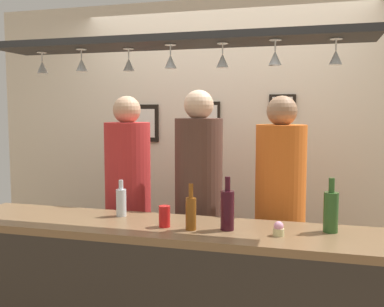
{
  "coord_description": "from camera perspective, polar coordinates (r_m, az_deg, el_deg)",
  "views": [
    {
      "loc": [
        0.8,
        -2.75,
        1.64
      ],
      "look_at": [
        0.0,
        0.1,
        1.35
      ],
      "focal_mm": 41.52,
      "sensor_mm": 36.0,
      "label": 1
    }
  ],
  "objects": [
    {
      "name": "bottle_champagne_green",
      "position": [
        2.55,
        17.41,
        -7.04
      ],
      "size": [
        0.08,
        0.08,
        0.3
      ],
      "color": "#2D5623",
      "rests_on": "bar_counter"
    },
    {
      "name": "bar_counter",
      "position": [
        2.57,
        -3.77,
        -16.73
      ],
      "size": [
        2.7,
        0.55,
        0.97
      ],
      "color": "brown",
      "rests_on": "ground_plane"
    },
    {
      "name": "bottle_soda_clear",
      "position": [
        2.84,
        -9.08,
        -6.12
      ],
      "size": [
        0.06,
        0.06,
        0.23
      ],
      "color": "silver",
      "rests_on": "bar_counter"
    },
    {
      "name": "person_right_orange_shirt",
      "position": [
        3.09,
        11.26,
        -5.52
      ],
      "size": [
        0.34,
        0.34,
        1.74
      ],
      "color": "#2D334C",
      "rests_on": "ground_plane"
    },
    {
      "name": "hanging_wineglass_center_left",
      "position": [
        2.73,
        -8.12,
        11.33
      ],
      "size": [
        0.07,
        0.07,
        0.13
      ],
      "color": "silver",
      "rests_on": "overhead_glass_rack"
    },
    {
      "name": "back_wall",
      "position": [
        3.94,
        3.92,
        0.64
      ],
      "size": [
        4.4,
        0.06,
        2.6
      ],
      "primitive_type": "cube",
      "color": "beige",
      "rests_on": "ground_plane"
    },
    {
      "name": "cupcake",
      "position": [
        2.43,
        11.06,
        -9.51
      ],
      "size": [
        0.06,
        0.06,
        0.08
      ],
      "color": "beige",
      "rests_on": "bar_counter"
    },
    {
      "name": "hanging_wineglass_far_left",
      "position": [
        3.02,
        -18.67,
        10.53
      ],
      "size": [
        0.07,
        0.07,
        0.13
      ],
      "color": "silver",
      "rests_on": "overhead_glass_rack"
    },
    {
      "name": "person_middle_brown_shirt",
      "position": [
        3.18,
        0.87,
        -4.56
      ],
      "size": [
        0.34,
        0.34,
        1.78
      ],
      "color": "#2D334C",
      "rests_on": "ground_plane"
    },
    {
      "name": "hanging_wineglass_far_right",
      "position": [
        2.45,
        17.97,
        11.78
      ],
      "size": [
        0.07,
        0.07,
        0.13
      ],
      "color": "silver",
      "rests_on": "overhead_glass_rack"
    },
    {
      "name": "person_left_red_shirt",
      "position": [
        3.36,
        -8.23,
        -4.49
      ],
      "size": [
        0.34,
        0.34,
        1.74
      ],
      "color": "#2D334C",
      "rests_on": "ground_plane"
    },
    {
      "name": "bottle_wine_dark_red",
      "position": [
        2.49,
        4.57,
        -7.13
      ],
      "size": [
        0.08,
        0.08,
        0.3
      ],
      "color": "#380F19",
      "rests_on": "bar_counter"
    },
    {
      "name": "overhead_glass_rack",
      "position": [
        2.6,
        -2.45,
        14.14
      ],
      "size": [
        2.2,
        0.36,
        0.04
      ],
      "primitive_type": "cube",
      "color": "black"
    },
    {
      "name": "hanging_wineglass_left",
      "position": [
        2.8,
        -13.99,
        11.07
      ],
      "size": [
        0.07,
        0.07,
        0.13
      ],
      "color": "silver",
      "rests_on": "overhead_glass_rack"
    },
    {
      "name": "drink_can",
      "position": [
        2.56,
        -3.56,
        -8.06
      ],
      "size": [
        0.07,
        0.07,
        0.12
      ],
      "primitive_type": "cylinder",
      "color": "red",
      "rests_on": "bar_counter"
    },
    {
      "name": "picture_frame_caricature",
      "position": [
        4.1,
        -6.08,
        3.89
      ],
      "size": [
        0.26,
        0.02,
        0.34
      ],
      "color": "black",
      "rests_on": "back_wall"
    },
    {
      "name": "hanging_wineglass_center",
      "position": [
        2.54,
        -2.71,
        11.81
      ],
      "size": [
        0.07,
        0.07,
        0.13
      ],
      "color": "silver",
      "rests_on": "overhead_glass_rack"
    },
    {
      "name": "picture_frame_lower_pair",
      "position": [
        3.82,
        10.94,
        2.28
      ],
      "size": [
        0.3,
        0.02,
        0.18
      ],
      "color": "#B29338",
      "rests_on": "back_wall"
    },
    {
      "name": "hanging_wineglass_center_right",
      "position": [
        2.49,
        3.94,
        11.93
      ],
      "size": [
        0.07,
        0.07,
        0.13
      ],
      "color": "silver",
      "rests_on": "overhead_glass_rack"
    },
    {
      "name": "picture_frame_crest",
      "position": [
        3.91,
        2.31,
        4.78
      ],
      "size": [
        0.18,
        0.02,
        0.26
      ],
      "color": "black",
      "rests_on": "back_wall"
    },
    {
      "name": "picture_frame_upper_small",
      "position": [
        3.81,
        11.54,
        6.11
      ],
      "size": [
        0.22,
        0.02,
        0.18
      ],
      "color": "black",
      "rests_on": "back_wall"
    },
    {
      "name": "bottle_beer_amber_tall",
      "position": [
        2.49,
        -0.14,
        -7.55
      ],
      "size": [
        0.06,
        0.06,
        0.26
      ],
      "color": "brown",
      "rests_on": "bar_counter"
    },
    {
      "name": "hanging_wineglass_right",
      "position": [
        2.41,
        10.62,
        12.07
      ],
      "size": [
        0.07,
        0.07,
        0.13
      ],
      "color": "silver",
      "rests_on": "overhead_glass_rack"
    }
  ]
}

